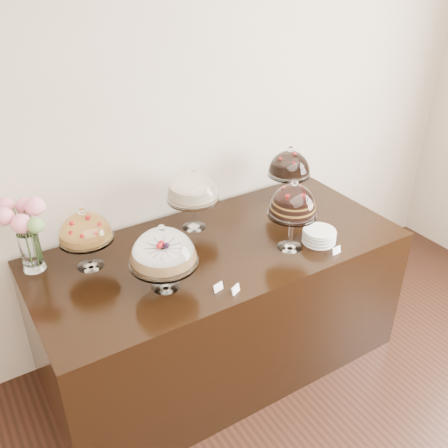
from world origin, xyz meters
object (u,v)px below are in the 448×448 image
cake_stand_cheesecake (193,188)px  plate_stack (319,236)px  cake_stand_choco_layer (293,203)px  cake_stand_sugar_sponge (163,250)px  cake_stand_fruit_tart (85,230)px  cake_stand_dark_choco (289,166)px  display_counter (220,306)px  flower_vase (25,228)px

cake_stand_cheesecake → plate_stack: size_ratio=2.14×
plate_stack → cake_stand_choco_layer: bearing=164.7°
cake_stand_sugar_sponge → cake_stand_fruit_tart: (-0.27, 0.39, 0.01)m
cake_stand_sugar_sponge → cake_stand_choco_layer: (0.79, -0.04, 0.06)m
cake_stand_cheesecake → cake_stand_fruit_tart: cake_stand_cheesecake is taller
cake_stand_dark_choco → cake_stand_fruit_tart: 1.41m
display_counter → cake_stand_fruit_tart: 1.01m
cake_stand_cheesecake → flower_vase: size_ratio=0.98×
cake_stand_dark_choco → flower_vase: bearing=176.4°
cake_stand_choco_layer → plate_stack: 0.31m
cake_stand_cheesecake → display_counter: bearing=-86.7°
cake_stand_dark_choco → flower_vase: (-1.68, 0.11, -0.01)m
cake_stand_dark_choco → cake_stand_fruit_tart: bearing=-178.6°
plate_stack → display_counter: bearing=153.2°
cake_stand_dark_choco → plate_stack: 0.59m
cake_stand_cheesecake → plate_stack: cake_stand_cheesecake is taller
cake_stand_sugar_sponge → cake_stand_cheesecake: cake_stand_cheesecake is taller
cake_stand_cheesecake → plate_stack: bearing=-45.3°
display_counter → cake_stand_dark_choco: cake_stand_dark_choco is taller
cake_stand_choco_layer → cake_stand_cheesecake: bearing=126.1°
cake_stand_sugar_sponge → cake_stand_choco_layer: 0.79m
cake_stand_fruit_tart → plate_stack: size_ratio=1.88×
display_counter → plate_stack: size_ratio=11.37×
flower_vase → plate_stack: size_ratio=2.19×
display_counter → cake_stand_fruit_tart: size_ratio=6.05×
display_counter → cake_stand_choco_layer: bearing=-32.0°
display_counter → cake_stand_cheesecake: 0.77m
cake_stand_cheesecake → plate_stack: (0.55, -0.55, -0.23)m
plate_stack → cake_stand_fruit_tart: bearing=158.9°
cake_stand_fruit_tart → flower_vase: bearing=152.9°
cake_stand_cheesecake → cake_stand_fruit_tart: bearing=-174.1°
cake_stand_fruit_tart → flower_vase: (-0.27, 0.14, 0.03)m
cake_stand_fruit_tart → display_counter: bearing=-16.6°
cake_stand_choco_layer → plate_stack: (0.18, -0.05, -0.25)m
cake_stand_choco_layer → flower_vase: bearing=156.9°
cake_stand_cheesecake → cake_stand_sugar_sponge: bearing=-132.4°
display_counter → plate_stack: bearing=-26.8°
cake_stand_dark_choco → flower_vase: 1.68m
cake_stand_dark_choco → flower_vase: flower_vase is taller
cake_stand_choco_layer → cake_stand_dark_choco: (0.34, 0.47, -0.02)m
cake_stand_fruit_tart → flower_vase: flower_vase is taller
display_counter → flower_vase: 1.27m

